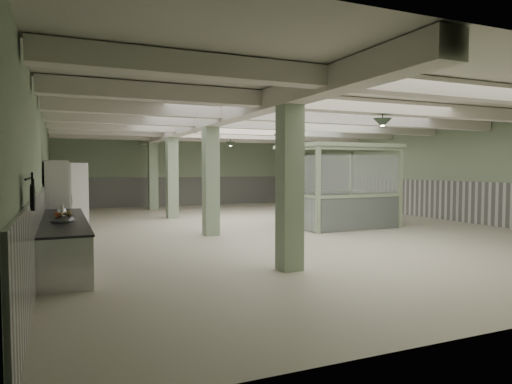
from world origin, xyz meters
name	(u,v)px	position (x,y,z in m)	size (l,w,h in m)	color
floor	(273,227)	(0.00, 0.00, 0.00)	(20.00, 20.00, 0.00)	silver
ceiling	(273,119)	(0.00, 0.00, 3.60)	(14.00, 20.00, 0.02)	beige
wall_back	(193,171)	(0.00, 10.00, 1.80)	(14.00, 0.02, 3.60)	#97AA88
wall_left	(43,175)	(-7.00, 0.00, 1.80)	(0.02, 20.00, 3.60)	#97AA88
wall_right	(432,173)	(7.00, 0.00, 1.80)	(0.02, 20.00, 3.60)	#97AA88
wainscot_left	(45,213)	(-6.97, 0.00, 0.75)	(0.05, 19.90, 1.50)	silver
wainscot_right	(431,199)	(6.97, 0.00, 0.75)	(0.05, 19.90, 1.50)	silver
wainscot_back	(193,191)	(0.00, 9.97, 0.75)	(13.90, 0.05, 1.50)	silver
girder	(201,123)	(-2.50, 0.00, 3.38)	(0.45, 19.90, 0.40)	silver
beam_a	(450,89)	(0.00, -7.50, 3.42)	(13.90, 0.35, 0.32)	silver
beam_b	(365,106)	(0.00, -5.00, 3.42)	(13.90, 0.35, 0.32)	silver
beam_c	(311,117)	(0.00, -2.50, 3.42)	(13.90, 0.35, 0.32)	silver
beam_d	(273,125)	(0.00, 0.00, 3.42)	(13.90, 0.35, 0.32)	silver
beam_e	(245,131)	(0.00, 2.50, 3.42)	(13.90, 0.35, 0.32)	silver
beam_f	(223,135)	(0.00, 5.00, 3.42)	(13.90, 0.35, 0.32)	silver
beam_g	(206,138)	(0.00, 7.50, 3.42)	(13.90, 0.35, 0.32)	silver
column_a	(290,177)	(-2.50, -6.00, 1.80)	(0.42, 0.42, 3.60)	#99B18E
column_b	(211,174)	(-2.50, -1.00, 1.80)	(0.42, 0.42, 3.60)	#99B18E
column_c	(172,173)	(-2.50, 4.00, 1.80)	(0.42, 0.42, 3.60)	#99B18E
column_d	(153,172)	(-2.50, 8.00, 1.80)	(0.42, 0.42, 3.60)	#99B18E
hook_rail	(29,179)	(-6.93, -7.60, 1.85)	(0.02, 0.02, 1.20)	black
pendant_front	(382,123)	(0.50, -5.00, 3.05)	(0.44, 0.44, 0.22)	#303F2F
pendant_mid	(280,137)	(0.50, 0.50, 3.05)	(0.44, 0.44, 0.22)	#303F2F
pendant_back	(230,144)	(0.50, 5.50, 3.05)	(0.44, 0.44, 0.22)	#303F2F
prep_counter	(63,240)	(-6.54, -3.50, 0.46)	(0.92, 5.25, 0.91)	silver
pitcher_near	(62,211)	(-6.55, -3.05, 1.04)	(0.19, 0.22, 0.28)	silver
pitcher_far	(62,215)	(-6.55, -3.80, 1.03)	(0.17, 0.20, 0.25)	silver
veg_colander	(63,217)	(-6.54, -4.05, 1.00)	(0.45, 0.45, 0.21)	#404045
orange_bowl	(61,215)	(-6.57, -2.76, 0.94)	(0.21, 0.21, 0.08)	#B2B2B7
skillet_near	(33,198)	(-6.88, -7.86, 1.63)	(0.32, 0.32, 0.04)	black
skillet_far	(34,197)	(-6.88, -7.63, 1.63)	(0.23, 0.23, 0.03)	black
walkin_cooler	(58,199)	(-6.62, 0.40, 1.09)	(1.07, 2.37, 2.17)	silver
guard_booth	(337,172)	(2.11, -0.64, 1.85)	(3.49, 2.97, 2.77)	#A1B591
filing_cabinet	(386,207)	(4.23, -0.61, 0.56)	(0.36, 0.51, 1.11)	#5A5E4F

